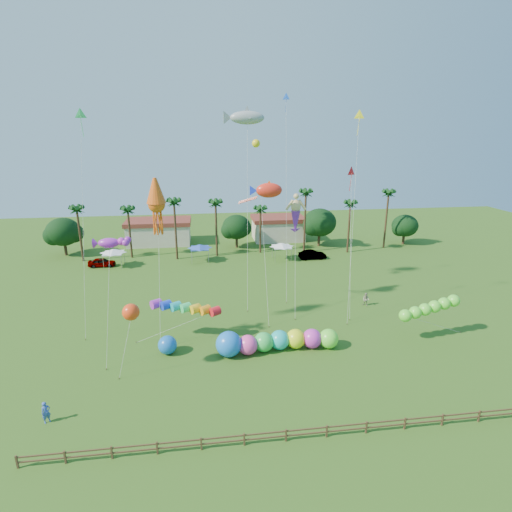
{
  "coord_description": "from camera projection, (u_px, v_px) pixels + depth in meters",
  "views": [
    {
      "loc": [
        -5.27,
        -28.89,
        21.13
      ],
      "look_at": [
        0.0,
        10.0,
        9.0
      ],
      "focal_mm": 28.0,
      "sensor_mm": 36.0,
      "label": 1
    }
  ],
  "objects": [
    {
      "name": "car_a",
      "position": [
        102.0,
        262.0,
        65.68
      ],
      "size": [
        4.31,
        1.74,
        1.47
      ],
      "primitive_type": "imported",
      "rotation": [
        0.0,
        0.0,
        1.57
      ],
      "color": "#4C4C54",
      "rests_on": "ground"
    },
    {
      "name": "delta_kite_green",
      "position": [
        81.0,
        119.0,
        39.41
      ],
      "size": [
        2.03,
        3.91,
        23.51
      ],
      "color": "#32D765",
      "rests_on": "ground"
    },
    {
      "name": "buildings_row",
      "position": [
        214.0,
        232.0,
        80.62
      ],
      "size": [
        35.0,
        7.0,
        4.0
      ],
      "color": "beige",
      "rests_on": "ground"
    },
    {
      "name": "merman_kite",
      "position": [
        296.0,
        216.0,
        48.22
      ],
      "size": [
        1.95,
        5.31,
        13.83
      ],
      "color": "tan",
      "rests_on": "ground"
    },
    {
      "name": "ground",
      "position": [
        272.0,
        390.0,
        34.27
      ],
      "size": [
        160.0,
        160.0,
        0.0
      ],
      "primitive_type": "plane",
      "color": "#285116",
      "rests_on": "ground"
    },
    {
      "name": "spectator_b",
      "position": [
        366.0,
        299.0,
        50.76
      ],
      "size": [
        1.04,
        1.04,
        1.7
      ],
      "primitive_type": "imported",
      "rotation": [
        0.0,
        0.0,
        -0.76
      ],
      "color": "gray",
      "rests_on": "ground"
    },
    {
      "name": "rainbow_tube",
      "position": [
        198.0,
        312.0,
        41.39
      ],
      "size": [
        10.08,
        3.7,
        3.81
      ],
      "color": "red",
      "rests_on": "ground"
    },
    {
      "name": "fence",
      "position": [
        286.0,
        434.0,
        28.41
      ],
      "size": [
        36.12,
        0.12,
        1.0
      ],
      "color": "brown",
      "rests_on": "ground"
    },
    {
      "name": "blue_ball",
      "position": [
        167.0,
        345.0,
        39.71
      ],
      "size": [
        1.87,
        1.87,
        1.87
      ],
      "primitive_type": "sphere",
      "color": "blue",
      "rests_on": "ground"
    },
    {
      "name": "green_worm",
      "position": [
        405.0,
        316.0,
        41.42
      ],
      "size": [
        10.9,
        1.79,
        3.76
      ],
      "color": "#61EC34",
      "rests_on": "ground"
    },
    {
      "name": "tent_row",
      "position": [
        200.0,
        247.0,
        67.09
      ],
      "size": [
        31.0,
        4.0,
        0.6
      ],
      "color": "white",
      "rests_on": "ground"
    },
    {
      "name": "delta_kite_yellow",
      "position": [
        359.0,
        120.0,
        42.38
      ],
      "size": [
        1.59,
        3.54,
        23.53
      ],
      "color": "#FFF31A",
      "rests_on": "ground"
    },
    {
      "name": "fish_kite",
      "position": [
        269.0,
        190.0,
        45.45
      ],
      "size": [
        4.75,
        6.32,
        15.82
      ],
      "color": "red",
      "rests_on": "ground"
    },
    {
      "name": "orange_ball_kite",
      "position": [
        131.0,
        312.0,
        34.74
      ],
      "size": [
        2.32,
        1.59,
        6.95
      ],
      "color": "#FF4014",
      "rests_on": "ground"
    },
    {
      "name": "car_b",
      "position": [
        312.0,
        255.0,
        69.64
      ],
      "size": [
        4.81,
        1.81,
        1.57
      ],
      "primitive_type": "imported",
      "rotation": [
        0.0,
        0.0,
        1.6
      ],
      "color": "#4C4C54",
      "rests_on": "ground"
    },
    {
      "name": "shark_kite",
      "position": [
        247.0,
        118.0,
        48.24
      ],
      "size": [
        5.76,
        7.26,
        23.9
      ],
      "color": "#949DA2",
      "rests_on": "ground"
    },
    {
      "name": "lobster_kite",
      "position": [
        109.0,
        243.0,
        37.15
      ],
      "size": [
        3.74,
        4.77,
        11.99
      ],
      "color": "purple",
      "rests_on": "ground"
    },
    {
      "name": "spectator_a",
      "position": [
        46.0,
        412.0,
        30.21
      ],
      "size": [
        0.76,
        0.72,
        1.76
      ],
      "primitive_type": "imported",
      "rotation": [
        0.0,
        0.0,
        0.66
      ],
      "color": "#3351B2",
      "rests_on": "ground"
    },
    {
      "name": "delta_kite_red",
      "position": [
        351.0,
        174.0,
        45.21
      ],
      "size": [
        1.31,
        3.8,
        17.56
      ],
      "color": "red",
      "rests_on": "ground"
    },
    {
      "name": "tree_line",
      "position": [
        251.0,
        226.0,
        75.12
      ],
      "size": [
        69.46,
        8.91,
        11.0
      ],
      "color": "#3A2819",
      "rests_on": "ground"
    },
    {
      "name": "delta_kite_blue",
      "position": [
        286.0,
        105.0,
        48.32
      ],
      "size": [
        1.02,
        4.45,
        25.78
      ],
      "color": "blue",
      "rests_on": "ground"
    },
    {
      "name": "caterpillar_inflatable",
      "position": [
        273.0,
        341.0,
        40.11
      ],
      "size": [
        12.57,
        2.96,
        2.56
      ],
      "rotation": [
        0.0,
        0.0,
        0.04
      ],
      "color": "#FD42A6",
      "rests_on": "ground"
    },
    {
      "name": "squid_kite",
      "position": [
        157.0,
        204.0,
        39.81
      ],
      "size": [
        2.19,
        4.57,
        17.06
      ],
      "color": "#E15412",
      "rests_on": "ground"
    }
  ]
}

